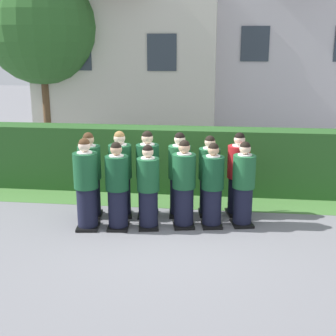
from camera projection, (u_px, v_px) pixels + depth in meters
name	position (u px, v px, depth m)	size (l,w,h in m)	color
ground_plane	(166.00, 226.00, 8.43)	(60.00, 60.00, 0.00)	slate
student_front_row_0	(86.00, 186.00, 8.16)	(0.45, 0.56, 1.69)	black
student_front_row_1	(117.00, 188.00, 8.16)	(0.42, 0.50, 1.62)	black
student_front_row_2	(148.00, 189.00, 8.20)	(0.43, 0.50, 1.57)	black
student_front_row_3	(184.00, 186.00, 8.26)	(0.46, 0.55, 1.64)	black
student_front_row_4	(212.00, 187.00, 8.28)	(0.43, 0.51, 1.58)	black
student_front_row_5	(243.00, 186.00, 8.33)	(0.46, 0.53, 1.60)	black
student_rear_row_0	(90.00, 177.00, 8.74)	(0.46, 0.56, 1.68)	black
student_rear_row_1	(121.00, 176.00, 8.78)	(0.50, 0.58, 1.70)	black
student_rear_row_2	(148.00, 176.00, 8.77)	(0.45, 0.53, 1.71)	black
student_rear_row_3	(179.00, 176.00, 8.81)	(0.43, 0.54, 1.67)	black
student_rear_row_4	(209.00, 178.00, 8.84)	(0.43, 0.50, 1.60)	black
student_in_red_blazer	(238.00, 176.00, 8.85)	(0.48, 0.56, 1.66)	black
hedge	(178.00, 160.00, 10.35)	(9.59, 0.70, 1.47)	#285623
school_building_main	(132.00, 41.00, 15.75)	(6.27, 4.33, 6.74)	beige
school_building_annex	(294.00, 32.00, 15.93)	(6.84, 3.82, 7.32)	silver
oak_tree_left	(41.00, 28.00, 13.99)	(3.50, 3.50, 5.58)	brown
lawn_strip	(174.00, 201.00, 9.78)	(9.59, 0.90, 0.01)	#477A38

